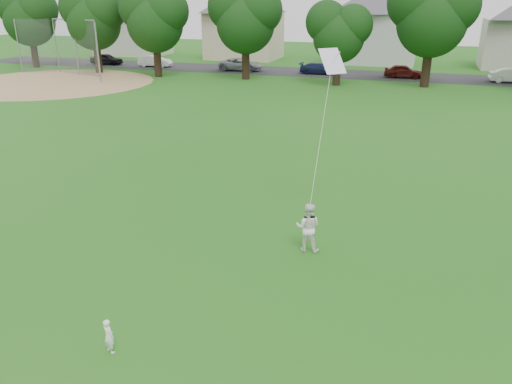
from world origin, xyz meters
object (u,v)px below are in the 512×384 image
(toddler, at_px, (109,336))
(baseball_backstop, at_px, (71,48))
(older_boy, at_px, (308,227))
(kite, at_px, (321,137))

(toddler, relative_size, baseball_backstop, 0.07)
(older_boy, xyz_separation_m, baseball_backstop, (-30.21, 29.02, 1.87))
(toddler, relative_size, older_boy, 0.54)
(toddler, relative_size, kite, 0.17)
(baseball_backstop, bearing_deg, toddler, -52.07)
(kite, xyz_separation_m, baseball_backstop, (-30.23, 27.77, -0.58))
(older_boy, xyz_separation_m, kite, (0.02, 1.25, 2.45))
(kite, relative_size, baseball_backstop, 0.43)
(toddler, bearing_deg, kite, -90.79)
(toddler, height_order, kite, kite)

